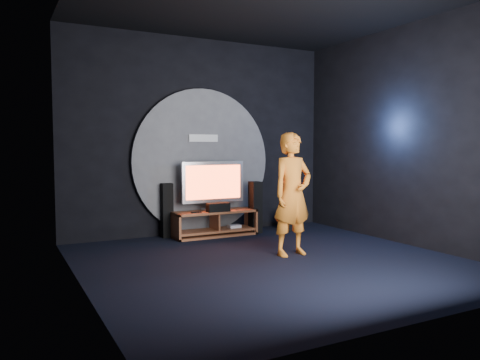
% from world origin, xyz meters
% --- Properties ---
extents(floor, '(5.00, 5.00, 0.00)m').
position_xyz_m(floor, '(0.00, 0.00, 0.00)').
color(floor, black).
rests_on(floor, ground).
extents(back_wall, '(5.00, 0.04, 3.50)m').
position_xyz_m(back_wall, '(0.00, 2.50, 1.75)').
color(back_wall, black).
rests_on(back_wall, ground).
extents(front_wall, '(5.00, 0.04, 3.50)m').
position_xyz_m(front_wall, '(0.00, -2.50, 1.75)').
color(front_wall, black).
rests_on(front_wall, ground).
extents(left_wall, '(0.04, 5.00, 3.50)m').
position_xyz_m(left_wall, '(-2.50, 0.00, 1.75)').
color(left_wall, black).
rests_on(left_wall, ground).
extents(right_wall, '(0.04, 5.00, 3.50)m').
position_xyz_m(right_wall, '(2.50, 0.00, 1.75)').
color(right_wall, black).
rests_on(right_wall, ground).
extents(wall_disc_panel, '(2.60, 0.11, 2.60)m').
position_xyz_m(wall_disc_panel, '(0.00, 2.44, 1.30)').
color(wall_disc_panel, '#515156').
rests_on(wall_disc_panel, ground).
extents(media_console, '(1.49, 0.45, 0.45)m').
position_xyz_m(media_console, '(0.07, 2.05, 0.19)').
color(media_console, '#98512F').
rests_on(media_console, ground).
extents(tv, '(1.16, 0.22, 0.86)m').
position_xyz_m(tv, '(0.06, 2.12, 0.92)').
color(tv, '#BABAC2').
rests_on(tv, media_console).
extents(center_speaker, '(0.40, 0.15, 0.15)m').
position_xyz_m(center_speaker, '(0.06, 1.90, 0.53)').
color(center_speaker, black).
rests_on(center_speaker, media_console).
extents(remote, '(0.18, 0.05, 0.02)m').
position_xyz_m(remote, '(-0.33, 1.93, 0.46)').
color(remote, black).
rests_on(remote, media_console).
extents(tower_speaker_left, '(0.19, 0.21, 0.94)m').
position_xyz_m(tower_speaker_left, '(-0.72, 2.35, 0.47)').
color(tower_speaker_left, black).
rests_on(tower_speaker_left, ground).
extents(tower_speaker_right, '(0.19, 0.21, 0.94)m').
position_xyz_m(tower_speaker_right, '(0.84, 1.99, 0.47)').
color(tower_speaker_right, black).
rests_on(tower_speaker_right, ground).
extents(subwoofer, '(0.33, 0.33, 0.37)m').
position_xyz_m(subwoofer, '(1.57, 1.98, 0.18)').
color(subwoofer, black).
rests_on(subwoofer, ground).
extents(player, '(0.68, 0.48, 1.77)m').
position_xyz_m(player, '(0.46, 0.22, 0.88)').
color(player, orange).
rests_on(player, ground).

